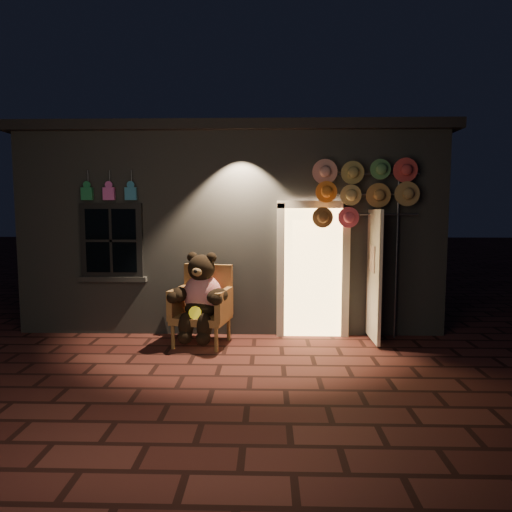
{
  "coord_description": "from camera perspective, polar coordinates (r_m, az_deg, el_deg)",
  "views": [
    {
      "loc": [
        0.63,
        -5.84,
        2.02
      ],
      "look_at": [
        0.45,
        1.0,
        1.35
      ],
      "focal_mm": 32.0,
      "sensor_mm": 36.0,
      "label": 1
    }
  ],
  "objects": [
    {
      "name": "shop_building",
      "position": [
        9.86,
        -2.12,
        3.93
      ],
      "size": [
        7.3,
        5.95,
        3.51
      ],
      "color": "slate",
      "rests_on": "ground"
    },
    {
      "name": "wicker_armchair",
      "position": [
        7.08,
        -6.58,
        -6.05
      ],
      "size": [
        0.94,
        0.88,
        1.19
      ],
      "rotation": [
        0.0,
        0.0,
        -0.2
      ],
      "color": "olive",
      "rests_on": "ground"
    },
    {
      "name": "hat_rack",
      "position": [
        7.27,
        13.07,
        7.85
      ],
      "size": [
        1.65,
        0.22,
        2.83
      ],
      "color": "#59595E",
      "rests_on": "ground"
    },
    {
      "name": "ground",
      "position": [
        6.22,
        -4.49,
        -13.39
      ],
      "size": [
        60.0,
        60.0,
        0.0
      ],
      "primitive_type": "plane",
      "color": "#5E2B23",
      "rests_on": "ground"
    },
    {
      "name": "teddy_bear",
      "position": [
        6.9,
        -6.93,
        -5.05
      ],
      "size": [
        0.94,
        0.81,
        1.32
      ],
      "rotation": [
        0.0,
        0.0,
        -0.2
      ],
      "color": "red",
      "rests_on": "ground"
    }
  ]
}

